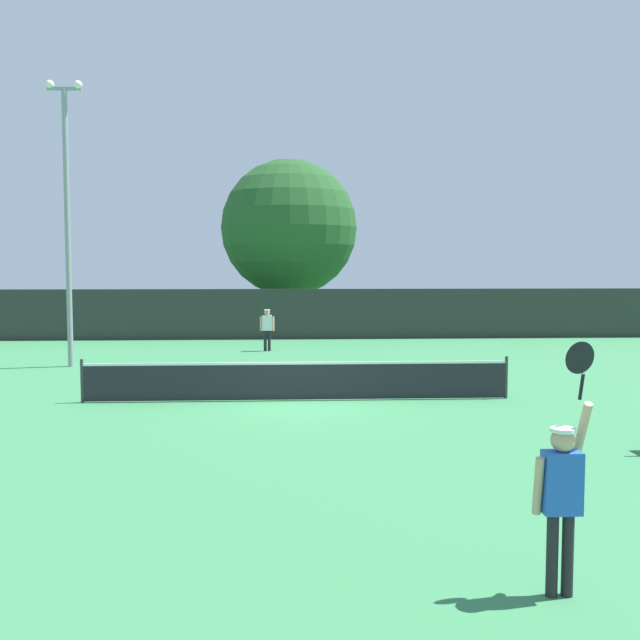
{
  "coord_description": "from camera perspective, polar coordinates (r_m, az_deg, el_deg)",
  "views": [
    {
      "loc": [
        -0.4,
        -18.08,
        3.36
      ],
      "look_at": [
        0.73,
        3.05,
        1.78
      ],
      "focal_mm": 41.17,
      "sensor_mm": 36.0,
      "label": 1
    }
  ],
  "objects": [
    {
      "name": "perimeter_fence",
      "position": [
        33.47,
        -2.35,
        0.47
      ],
      "size": [
        39.48,
        0.12,
        2.29
      ],
      "primitive_type": "cube",
      "color": "#2D332D",
      "rests_on": "ground"
    },
    {
      "name": "player_receiving",
      "position": [
        28.81,
        -4.13,
        -0.44
      ],
      "size": [
        0.57,
        0.24,
        1.63
      ],
      "rotation": [
        0.0,
        0.0,
        3.14
      ],
      "color": "white",
      "rests_on": "ground"
    },
    {
      "name": "ground_plane",
      "position": [
        18.39,
        -1.77,
        -6.26
      ],
      "size": [
        120.0,
        120.0,
        0.0
      ],
      "primitive_type": "plane",
      "color": "#387F4C"
    },
    {
      "name": "light_pole",
      "position": [
        25.68,
        -19.07,
        8.26
      ],
      "size": [
        1.18,
        0.28,
        9.34
      ],
      "color": "gray",
      "rests_on": "ground"
    },
    {
      "name": "player_serving",
      "position": [
        7.96,
        18.31,
        -12.05
      ],
      "size": [
        0.68,
        0.4,
        2.59
      ],
      "color": "blue",
      "rests_on": "ground"
    },
    {
      "name": "parked_car_near",
      "position": [
        39.98,
        -13.34,
        0.45
      ],
      "size": [
        2.48,
        4.43,
        1.69
      ],
      "rotation": [
        0.0,
        0.0,
        -0.14
      ],
      "color": "white",
      "rests_on": "ground"
    },
    {
      "name": "large_tree",
      "position": [
        38.3,
        -2.41,
        7.16
      ],
      "size": [
        7.05,
        7.05,
        8.83
      ],
      "color": "brown",
      "rests_on": "ground"
    },
    {
      "name": "tennis_ball",
      "position": [
        21.78,
        -7.59,
        -4.55
      ],
      "size": [
        0.07,
        0.07,
        0.07
      ],
      "primitive_type": "sphere",
      "color": "#CCE033",
      "rests_on": "ground"
    },
    {
      "name": "parked_car_mid",
      "position": [
        42.7,
        10.42,
        0.73
      ],
      "size": [
        2.34,
        4.38,
        1.69
      ],
      "rotation": [
        0.0,
        0.0,
        -0.11
      ],
      "color": "#B7B7BC",
      "rests_on": "ground"
    },
    {
      "name": "tennis_net",
      "position": [
        18.3,
        -1.77,
        -4.68
      ],
      "size": [
        10.64,
        0.08,
        1.07
      ],
      "color": "#232328",
      "rests_on": "ground"
    }
  ]
}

